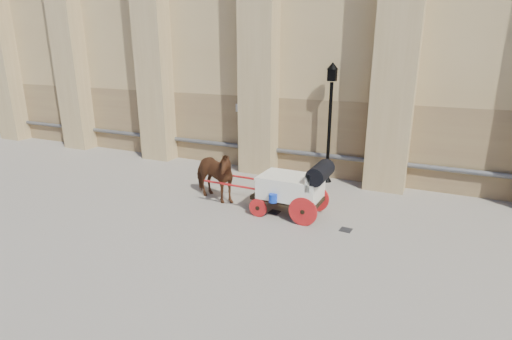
% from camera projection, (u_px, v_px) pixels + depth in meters
% --- Properties ---
extents(ground, '(90.00, 90.00, 0.00)m').
position_uv_depth(ground, '(241.00, 205.00, 12.97)').
color(ground, gray).
rests_on(ground, ground).
extents(horse, '(2.28, 1.57, 1.76)m').
position_uv_depth(horse, '(212.00, 175.00, 13.15)').
color(horse, brown).
rests_on(horse, ground).
extents(carriage, '(3.98, 1.42, 1.73)m').
position_uv_depth(carriage, '(295.00, 186.00, 11.90)').
color(carriage, black).
rests_on(carriage, ground).
extents(street_lamp, '(0.41, 0.41, 4.41)m').
position_uv_depth(street_lamp, '(330.00, 120.00, 14.55)').
color(street_lamp, black).
rests_on(street_lamp, ground).
extents(drain_grate_near, '(0.35, 0.35, 0.01)m').
position_uv_depth(drain_grate_near, '(275.00, 212.00, 12.38)').
color(drain_grate_near, black).
rests_on(drain_grate_near, ground).
extents(drain_grate_far, '(0.34, 0.34, 0.01)m').
position_uv_depth(drain_grate_far, '(346.00, 230.00, 11.17)').
color(drain_grate_far, black).
rests_on(drain_grate_far, ground).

